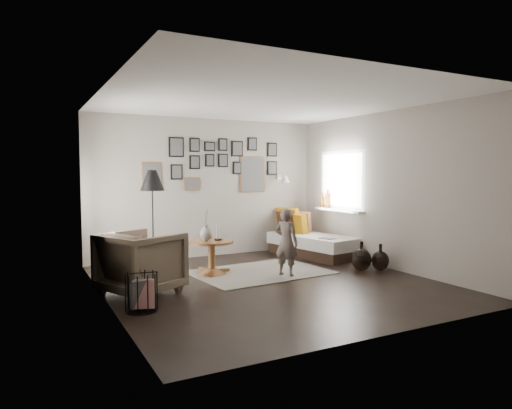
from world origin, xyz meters
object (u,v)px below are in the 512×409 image
daybed (310,241)px  armchair (141,263)px  demijohn_small (380,260)px  vase (206,231)px  floor_lamp (152,184)px  magazine_basket (142,292)px  demijohn_large (361,260)px  child (286,242)px  pedestal_table (212,259)px

daybed → armchair: (-3.53, -1.30, 0.14)m
armchair → demijohn_small: bearing=-120.9°
vase → floor_lamp: 1.14m
magazine_basket → demijohn_small: 3.97m
magazine_basket → demijohn_small: bearing=5.5°
demijohn_large → child: size_ratio=0.46×
child → floor_lamp: bearing=26.6°
floor_lamp → child: floor_lamp is taller
pedestal_table → armchair: bearing=-152.8°
vase → child: size_ratio=0.46×
armchair → floor_lamp: 1.64m
armchair → demijohn_large: 3.51m
floor_lamp → pedestal_table: bearing=-36.7°
floor_lamp → demijohn_large: bearing=-25.7°
armchair → demijohn_small: 3.81m
vase → child: bearing=-31.4°
pedestal_table → floor_lamp: size_ratio=0.42×
armchair → child: 2.23m
vase → demijohn_small: (2.61, -1.02, -0.52)m
pedestal_table → armchair: armchair is taller
pedestal_table → demijohn_small: pedestal_table is taller
daybed → pedestal_table: bearing=-174.5°
armchair → magazine_basket: bearing=141.3°
armchair → floor_lamp: (0.48, 1.21, 0.99)m
magazine_basket → vase: bearing=46.2°
pedestal_table → demijohn_large: bearing=-21.3°
floor_lamp → child: (1.74, -1.19, -0.88)m
daybed → floor_lamp: size_ratio=1.18×
demijohn_small → demijohn_large: bearing=157.6°
vase → daybed: 2.49m
demijohn_large → child: 1.34m
floor_lamp → magazine_basket: (-0.65, -1.95, -1.19)m
magazine_basket → floor_lamp: bearing=71.4°
magazine_basket → child: bearing=17.4°
pedestal_table → demijohn_small: bearing=-21.5°
demijohn_small → vase: bearing=158.8°
child → demijohn_small: bearing=-132.3°
magazine_basket → demijohn_large: size_ratio=0.92×
daybed → floor_lamp: 3.26m
armchair → magazine_basket: 0.78m
pedestal_table → armchair: 1.41m
magazine_basket → demijohn_small: size_ratio=1.01×
pedestal_table → floor_lamp: 1.50m
demijohn_large → floor_lamp: bearing=154.3°
daybed → demijohn_large: daybed is taller
floor_lamp → magazine_basket: size_ratio=3.68×
daybed → floor_lamp: floor_lamp is taller
vase → magazine_basket: vase is taller
daybed → child: size_ratio=1.83×
pedestal_table → daybed: size_ratio=0.35×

